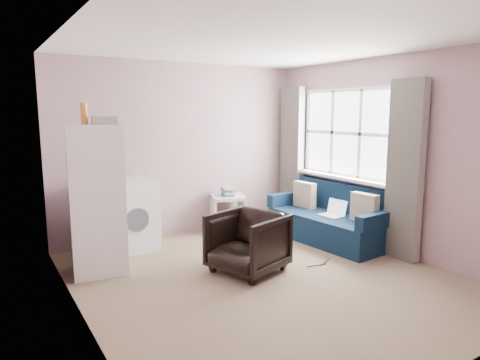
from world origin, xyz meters
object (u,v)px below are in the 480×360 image
(armchair, at_px, (248,239))
(fridge, at_px, (97,199))
(washing_machine, at_px, (128,214))
(sofa, at_px, (332,220))
(side_table, at_px, (228,210))

(armchair, distance_m, fridge, 1.75)
(fridge, distance_m, washing_machine, 0.89)
(fridge, xyz_separation_m, washing_machine, (0.54, 0.61, -0.37))
(sofa, bearing_deg, armchair, -171.11)
(fridge, height_order, side_table, fridge)
(side_table, height_order, sofa, sofa)
(armchair, bearing_deg, fridge, -140.30)
(fridge, bearing_deg, washing_machine, 57.80)
(washing_machine, bearing_deg, armchair, -62.03)
(sofa, bearing_deg, washing_machine, 152.09)
(armchair, relative_size, fridge, 0.40)
(armchair, xyz_separation_m, side_table, (0.67, 1.59, -0.06))
(fridge, relative_size, side_table, 2.81)
(washing_machine, distance_m, side_table, 1.56)
(side_table, bearing_deg, fridge, -161.81)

